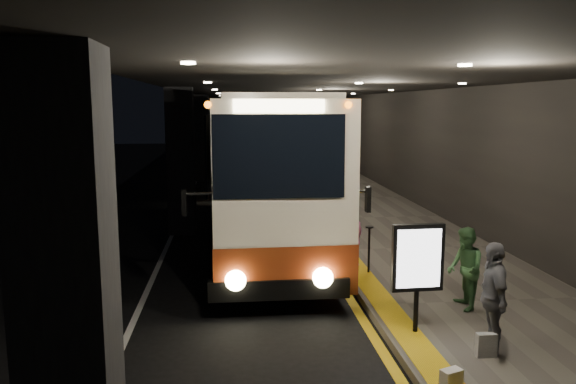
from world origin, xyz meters
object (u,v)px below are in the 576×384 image
passenger_boarding (352,227)px  coach_main (260,174)px  passenger_waiting_grey (493,297)px  coach_second (248,143)px  info_sign (418,260)px  bag_polka (486,345)px  passenger_waiting_green (465,269)px  stanchion_post (369,250)px  bag_plain (451,382)px

passenger_boarding → coach_main: bearing=10.3°
passenger_waiting_grey → coach_second: bearing=-161.8°
passenger_waiting_grey → info_sign: bearing=-122.0°
coach_second → bag_polka: (2.84, -21.48, -1.59)m
info_sign → coach_main: bearing=104.3°
coach_main → passenger_waiting_green: size_ratio=8.41×
stanchion_post → info_sign: bearing=-90.6°
coach_main → info_sign: coach_main is taller
bag_polka → bag_plain: bag_polka is taller
coach_second → passenger_boarding: (1.89, -16.42, -0.88)m
coach_main → passenger_waiting_green: coach_main is taller
bag_plain → stanchion_post: stanchion_post is taller
passenger_boarding → bag_polka: 5.20m
bag_plain → stanchion_post: 5.39m
passenger_boarding → info_sign: info_sign is taller
info_sign → stanchion_post: 3.42m
passenger_waiting_green → passenger_waiting_grey: bearing=-6.3°
passenger_boarding → stanchion_post: bearing=178.1°
coach_main → bag_plain: (1.97, -9.42, -1.59)m
coach_main → passenger_waiting_grey: size_ratio=7.50×
passenger_waiting_green → stanchion_post: 2.68m
coach_second → passenger_waiting_green: size_ratio=8.40×
bag_plain → info_sign: size_ratio=0.19×
coach_main → bag_plain: size_ratio=37.50×
stanchion_post → passenger_waiting_grey: bearing=-78.3°
coach_main → passenger_boarding: size_ratio=7.23×
passenger_waiting_grey → stanchion_post: (-0.86, 4.17, -0.33)m
bag_plain → passenger_waiting_green: bearing=64.3°
stanchion_post → coach_second: bearing=97.1°
coach_second → passenger_waiting_grey: coach_second is taller
bag_polka → info_sign: size_ratio=0.20×
info_sign → bag_plain: bearing=-97.7°
coach_main → coach_second: bearing=88.4°
passenger_boarding → passenger_waiting_grey: bearing=172.5°
passenger_waiting_grey → bag_polka: 0.72m
passenger_waiting_grey → bag_polka: (-0.15, -0.18, -0.68)m
coach_second → passenger_waiting_green: (3.32, -19.53, -1.01)m
passenger_boarding → passenger_waiting_green: 3.42m
passenger_waiting_green → passenger_waiting_grey: (-0.33, -1.78, 0.09)m
passenger_waiting_green → passenger_waiting_grey: 1.81m
bag_polka → bag_plain: (-0.95, -1.02, -0.01)m
coach_main → stanchion_post: coach_main is taller
passenger_waiting_green → stanchion_post: passenger_waiting_green is taller
passenger_boarding → bag_plain: passenger_boarding is taller
bag_polka → info_sign: bearing=126.9°
passenger_waiting_green → info_sign: 1.63m
coach_main → passenger_boarding: coach_main is taller
passenger_waiting_grey → bag_plain: size_ratio=5.00×
bag_plain → passenger_waiting_grey: bearing=47.6°
bag_polka → stanchion_post: (-0.71, 4.35, 0.34)m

